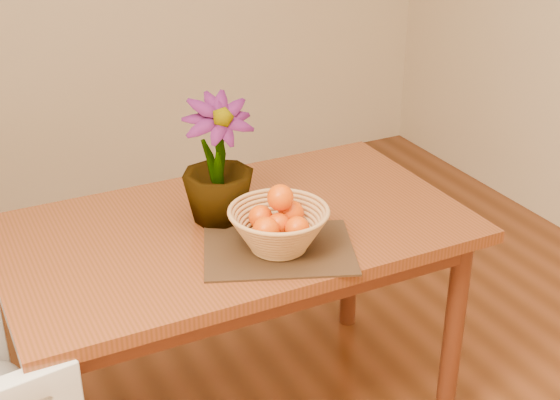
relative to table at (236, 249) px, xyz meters
name	(u,v)px	position (x,y,z in m)	size (l,w,h in m)	color
table	(236,249)	(0.00, 0.00, 0.00)	(1.40, 0.80, 0.75)	brown
placemat	(279,249)	(0.05, -0.20, 0.09)	(0.42, 0.32, 0.01)	#372114
wicker_basket	(279,231)	(0.05, -0.20, 0.15)	(0.29, 0.29, 0.12)	tan
orange_pile	(279,217)	(0.05, -0.20, 0.19)	(0.18, 0.18, 0.14)	#D23D03
potted_plant	(218,161)	(-0.03, 0.05, 0.28)	(0.22, 0.22, 0.39)	#183F12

